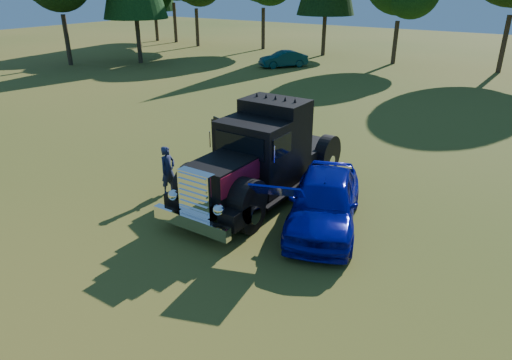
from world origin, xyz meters
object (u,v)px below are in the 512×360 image
object	(u,v)px
hotrod_coupe	(324,201)
spectator_far	(228,150)
distant_teal_car	(283,59)
diamond_t_truck	(260,159)
spectator_near	(168,170)

from	to	relation	value
hotrod_coupe	spectator_far	world-z (taller)	spectator_far
hotrod_coupe	distant_teal_car	distance (m)	26.06
diamond_t_truck	spectator_far	bearing A→B (deg)	157.87
diamond_t_truck	distant_teal_car	bearing A→B (deg)	118.83
hotrod_coupe	spectator_near	size ratio (longest dim) A/B	3.08
spectator_near	distant_teal_car	world-z (taller)	spectator_near
spectator_near	spectator_far	world-z (taller)	spectator_far
diamond_t_truck	spectator_near	xyz separation A→B (m)	(-2.60, -1.44, -0.48)
diamond_t_truck	spectator_near	size ratio (longest dim) A/B	4.48
hotrod_coupe	spectator_near	distance (m)	5.23
diamond_t_truck	distant_teal_car	size ratio (longest dim) A/B	1.87
distant_teal_car	diamond_t_truck	bearing A→B (deg)	-23.97
spectator_far	hotrod_coupe	bearing A→B (deg)	-58.47
distant_teal_car	hotrod_coupe	bearing A→B (deg)	-19.68
hotrod_coupe	spectator_far	bearing A→B (deg)	162.80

